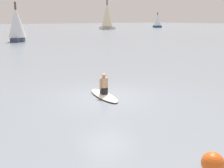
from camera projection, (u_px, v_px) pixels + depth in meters
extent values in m
plane|color=gray|center=(106.00, 98.00, 12.81)|extent=(400.00, 400.00, 0.00)
ellipsoid|color=silver|center=(104.00, 95.00, 12.96)|extent=(2.70, 1.14, 0.14)
cube|color=black|center=(104.00, 91.00, 12.91)|extent=(0.37, 0.32, 0.31)
cylinder|color=tan|center=(104.00, 83.00, 12.81)|extent=(0.34, 0.34, 0.52)
sphere|color=tan|center=(104.00, 76.00, 12.73)|extent=(0.21, 0.21, 0.21)
cylinder|color=tan|center=(100.00, 85.00, 12.75)|extent=(0.10, 0.10, 0.58)
cylinder|color=tan|center=(107.00, 84.00, 12.90)|extent=(0.10, 0.10, 0.58)
cube|color=navy|center=(157.00, 26.00, 116.92)|extent=(5.24, 2.48, 0.91)
cylinder|color=#4C4238|center=(158.00, 19.00, 116.15)|extent=(0.40, 0.40, 5.57)
cone|color=white|center=(157.00, 20.00, 116.23)|extent=(4.16, 4.16, 4.90)
cube|color=#2D3851|center=(18.00, 40.00, 44.13)|extent=(4.06, 3.28, 0.73)
cylinder|color=#4C4238|center=(16.00, 20.00, 43.38)|extent=(0.33, 0.33, 5.61)
cone|color=white|center=(16.00, 22.00, 43.46)|extent=(3.95, 3.95, 4.94)
cube|color=silver|center=(107.00, 28.00, 97.25)|extent=(4.58, 5.98, 1.06)
cylinder|color=#4C4238|center=(107.00, 13.00, 96.01)|extent=(0.47, 0.47, 9.45)
cone|color=beige|center=(107.00, 14.00, 96.14)|extent=(5.69, 5.69, 8.32)
sphere|color=#E55919|center=(213.00, 163.00, 6.47)|extent=(0.56, 0.56, 0.56)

